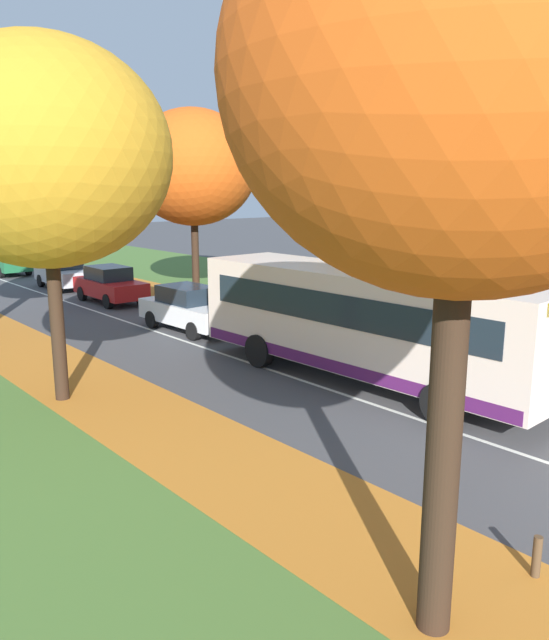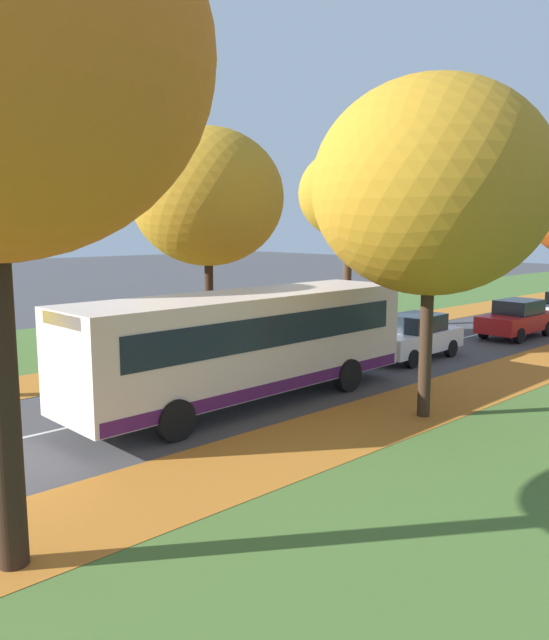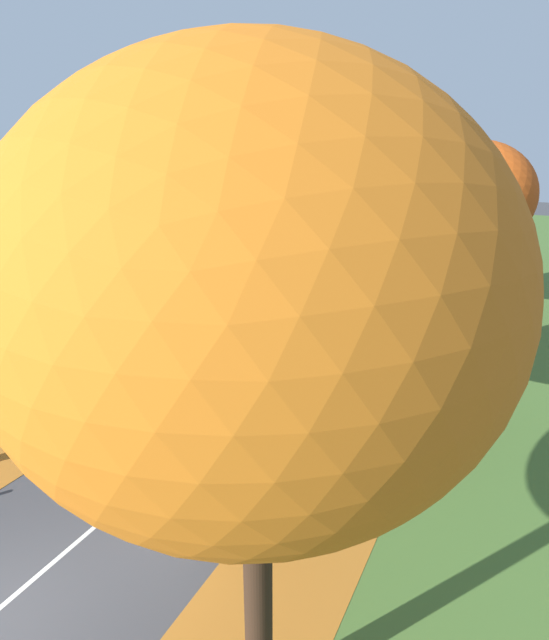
# 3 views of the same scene
# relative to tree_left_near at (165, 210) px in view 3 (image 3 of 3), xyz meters

# --- Properties ---
(grass_verge_left) EXTENTS (12.00, 90.00, 0.01)m
(grass_verge_left) POSITION_rel_tree_left_near_xyz_m (-3.71, 7.14, -5.84)
(grass_verge_left) COLOR #476B2D
(grass_verge_left) RESTS_ON ground
(leaf_litter_left) EXTENTS (2.80, 60.00, 0.00)m
(leaf_litter_left) POSITION_rel_tree_left_near_xyz_m (0.89, 1.14, -5.84)
(leaf_litter_left) COLOR #B26B23
(leaf_litter_left) RESTS_ON grass_verge_left
(grass_verge_right) EXTENTS (12.00, 90.00, 0.01)m
(grass_verge_right) POSITION_rel_tree_left_near_xyz_m (14.69, 7.14, -5.84)
(grass_verge_right) COLOR #476B2D
(grass_verge_right) RESTS_ON ground
(leaf_litter_right) EXTENTS (2.80, 60.00, 0.00)m
(leaf_litter_right) POSITION_rel_tree_left_near_xyz_m (10.09, 1.14, -5.84)
(leaf_litter_right) COLOR #B26B23
(leaf_litter_right) RESTS_ON grass_verge_right
(road_centre_line) EXTENTS (0.12, 80.00, 0.01)m
(road_centre_line) POSITION_rel_tree_left_near_xyz_m (5.49, 7.14, -5.85)
(road_centre_line) COLOR silver
(road_centre_line) RESTS_ON ground
(tree_left_near) EXTENTS (5.79, 5.79, 8.46)m
(tree_left_near) POSITION_rel_tree_left_near_xyz_m (0.00, 0.00, 0.00)
(tree_left_near) COLOR black
(tree_left_near) RESTS_ON ground
(tree_left_mid) EXTENTS (4.71, 4.71, 8.40)m
(tree_left_mid) POSITION_rel_tree_left_near_xyz_m (-0.03, 8.24, 0.40)
(tree_left_mid) COLOR #422D1E
(tree_left_mid) RESTS_ON ground
(tree_right_nearest) EXTENTS (5.91, 5.91, 9.57)m
(tree_right_nearest) POSITION_rel_tree_left_near_xyz_m (10.80, -11.62, 1.04)
(tree_right_nearest) COLOR black
(tree_right_nearest) RESTS_ON ground
(tree_right_near) EXTENTS (5.77, 5.77, 8.27)m
(tree_right_near) POSITION_rel_tree_left_near_xyz_m (10.73, -1.39, -0.18)
(tree_right_near) COLOR #382619
(tree_right_near) RESTS_ON ground
(tree_right_mid) EXTENTS (5.84, 5.84, 8.60)m
(tree_right_mid) POSITION_rel_tree_left_near_xyz_m (10.67, 9.98, 0.11)
(tree_right_mid) COLOR black
(tree_right_mid) RESTS_ON ground
(bus) EXTENTS (2.85, 10.46, 2.98)m
(bus) POSITION_rel_tree_left_near_xyz_m (6.73, -3.84, -4.15)
(bus) COLOR beige
(bus) RESTS_ON ground
(car_white_lead) EXTENTS (1.90, 4.26, 1.62)m
(car_white_lead) POSITION_rel_tree_left_near_xyz_m (6.53, 4.28, -5.04)
(car_white_lead) COLOR silver
(car_white_lead) RESTS_ON ground
(car_red_following) EXTENTS (1.80, 4.21, 1.62)m
(car_red_following) POSITION_rel_tree_left_near_xyz_m (6.95, 11.35, -5.04)
(car_red_following) COLOR #B21919
(car_red_following) RESTS_ON ground
(car_silver_third_in_line) EXTENTS (1.90, 4.26, 1.62)m
(car_silver_third_in_line) POSITION_rel_tree_left_near_xyz_m (6.98, 16.53, -5.04)
(car_silver_third_in_line) COLOR #B7BABF
(car_silver_third_in_line) RESTS_ON ground
(car_green_fourth_in_line) EXTENTS (1.84, 4.23, 1.62)m
(car_green_fourth_in_line) POSITION_rel_tree_left_near_xyz_m (6.50, 23.89, -5.04)
(car_green_fourth_in_line) COLOR #1E6038
(car_green_fourth_in_line) RESTS_ON ground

